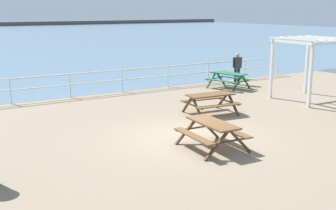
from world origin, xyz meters
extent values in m
cube|color=gray|center=(0.00, 0.00, -0.10)|extent=(30.00, 24.00, 0.20)
cube|color=white|center=(0.00, 7.75, 1.05)|extent=(23.00, 0.06, 0.06)
cube|color=white|center=(0.00, 7.75, 0.58)|extent=(23.00, 0.05, 0.05)
cylinder|color=white|center=(-3.83, 7.75, 0.53)|extent=(0.07, 0.07, 1.05)
cylinder|color=white|center=(-1.28, 7.75, 0.53)|extent=(0.07, 0.07, 1.05)
cylinder|color=white|center=(1.28, 7.75, 0.53)|extent=(0.07, 0.07, 1.05)
cylinder|color=white|center=(3.83, 7.75, 0.53)|extent=(0.07, 0.07, 1.05)
cylinder|color=white|center=(6.39, 7.75, 0.53)|extent=(0.07, 0.07, 1.05)
cylinder|color=white|center=(8.94, 7.75, 0.53)|extent=(0.07, 0.07, 1.05)
cylinder|color=white|center=(11.50, 7.75, 0.53)|extent=(0.07, 0.07, 1.05)
cube|color=brown|center=(2.30, 2.05, 0.75)|extent=(1.86, 0.86, 0.05)
cube|color=brown|center=(2.35, 2.67, 0.45)|extent=(1.82, 0.42, 0.04)
cube|color=brown|center=(2.24, 1.43, 0.45)|extent=(1.82, 0.42, 0.04)
cube|color=#50351E|center=(3.11, 2.35, 0.38)|extent=(0.15, 0.80, 0.79)
cube|color=#50351E|center=(3.04, 1.61, 0.38)|extent=(0.15, 0.80, 0.79)
cube|color=#50351E|center=(3.07, 1.98, 0.42)|extent=(0.20, 1.50, 0.04)
cube|color=#50351E|center=(1.55, 2.49, 0.38)|extent=(0.15, 0.80, 0.79)
cube|color=#50351E|center=(1.48, 1.75, 0.38)|extent=(0.15, 0.80, 0.79)
cube|color=#50351E|center=(1.52, 2.12, 0.42)|extent=(0.20, 1.50, 0.04)
cube|color=brown|center=(-0.05, -1.21, 0.75)|extent=(0.78, 1.83, 0.05)
cube|color=brown|center=(-0.67, -1.18, 0.45)|extent=(0.34, 1.81, 0.04)
cube|color=brown|center=(0.57, -1.24, 0.45)|extent=(0.34, 1.81, 0.04)
cube|color=#50351E|center=(-0.39, -0.41, 0.38)|extent=(0.80, 0.12, 0.79)
cube|color=#50351E|center=(0.36, -0.45, 0.38)|extent=(0.80, 0.12, 0.79)
cube|color=#50351E|center=(-0.02, -0.43, 0.42)|extent=(1.50, 0.13, 0.04)
cube|color=#50351E|center=(-0.46, -1.97, 0.38)|extent=(0.80, 0.12, 0.79)
cube|color=#50351E|center=(0.29, -2.01, 0.38)|extent=(0.80, 0.12, 0.79)
cube|color=#50351E|center=(-0.09, -1.99, 0.42)|extent=(1.50, 0.13, 0.04)
cube|color=#286B47|center=(6.25, 5.88, 0.75)|extent=(1.16, 1.92, 0.05)
cube|color=#286B47|center=(5.66, 5.71, 0.45)|extent=(0.74, 1.80, 0.04)
cube|color=#286B47|center=(6.85, 6.05, 0.45)|extent=(0.74, 1.80, 0.04)
cube|color=#1E5035|center=(5.68, 6.52, 0.38)|extent=(0.78, 0.29, 0.79)
cube|color=#1E5035|center=(6.40, 6.73, 0.38)|extent=(0.78, 0.29, 0.79)
cube|color=#1E5035|center=(6.04, 6.63, 0.42)|extent=(1.46, 0.47, 0.04)
cube|color=#1E5035|center=(6.11, 5.02, 0.38)|extent=(0.78, 0.29, 0.79)
cube|color=#1E5035|center=(6.83, 5.23, 0.38)|extent=(0.78, 0.29, 0.79)
cube|color=#1E5035|center=(6.47, 5.13, 0.42)|extent=(1.46, 0.47, 0.04)
cylinder|color=#1E2338|center=(7.42, 6.49, 0.42)|extent=(0.14, 0.14, 0.85)
cylinder|color=#1E2338|center=(7.24, 6.53, 0.42)|extent=(0.14, 0.14, 0.85)
cube|color=#333338|center=(7.33, 6.51, 1.14)|extent=(0.38, 0.28, 0.58)
cylinder|color=#333338|center=(7.55, 6.47, 1.17)|extent=(0.09, 0.09, 0.52)
cylinder|color=#333338|center=(7.11, 6.55, 1.17)|extent=(0.09, 0.09, 0.52)
sphere|color=tan|center=(7.33, 6.51, 1.54)|extent=(0.23, 0.23, 0.23)
cube|color=white|center=(8.60, 3.04, 1.25)|extent=(0.12, 0.12, 2.50)
cube|color=white|center=(6.40, 3.09, 1.25)|extent=(0.12, 0.12, 2.50)
cube|color=white|center=(6.35, 0.89, 1.25)|extent=(0.12, 0.12, 2.50)
cube|color=white|center=(8.57, 1.94, 2.56)|extent=(0.17, 2.44, 0.12)
cube|color=white|center=(6.37, 1.99, 2.56)|extent=(0.17, 2.44, 0.12)
cube|color=white|center=(7.50, 3.06, 2.56)|extent=(2.44, 0.17, 0.12)
cube|color=white|center=(7.45, 0.86, 2.56)|extent=(2.44, 0.17, 0.12)
cube|color=white|center=(6.37, 1.99, 2.68)|extent=(0.13, 2.56, 0.04)
cube|color=white|center=(6.92, 1.97, 2.68)|extent=(0.13, 2.56, 0.04)
cube|color=white|center=(7.47, 1.96, 2.68)|extent=(0.13, 2.56, 0.04)
cube|color=white|center=(8.02, 1.95, 2.68)|extent=(0.13, 2.56, 0.04)
cube|color=white|center=(8.57, 1.94, 2.68)|extent=(0.13, 2.56, 0.04)
camera|label=1|loc=(-7.03, -10.39, 3.90)|focal=44.94mm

